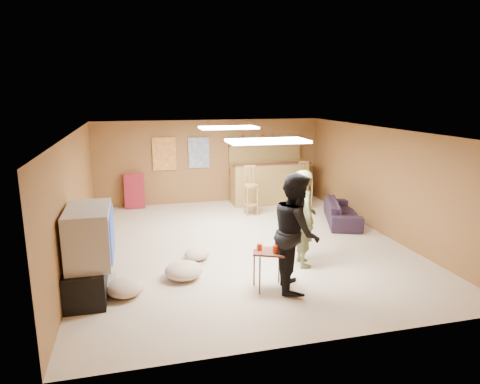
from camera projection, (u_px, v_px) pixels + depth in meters
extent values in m
plane|color=#C3AE95|center=(242.00, 244.00, 8.35)|extent=(7.00, 7.00, 0.00)
cube|color=silver|center=(243.00, 131.00, 7.86)|extent=(6.00, 7.00, 0.02)
cube|color=brown|center=(210.00, 161.00, 11.41)|extent=(6.00, 0.02, 2.20)
cube|color=brown|center=(320.00, 255.00, 4.80)|extent=(6.00, 0.02, 2.20)
cube|color=brown|center=(75.00, 198.00, 7.39)|extent=(0.02, 7.00, 2.20)
cube|color=brown|center=(383.00, 181.00, 8.82)|extent=(0.02, 7.00, 2.20)
cube|color=black|center=(88.00, 278.00, 6.23)|extent=(0.55, 1.30, 0.50)
cube|color=#B2B2B7|center=(104.00, 282.00, 6.31)|extent=(0.35, 0.50, 0.08)
cube|color=#B2B2B7|center=(89.00, 235.00, 6.10)|extent=(0.60, 1.10, 0.80)
cube|color=navy|center=(112.00, 233.00, 6.18)|extent=(0.02, 0.95, 0.65)
cube|color=olive|center=(269.00, 183.00, 11.37)|extent=(2.00, 0.60, 1.10)
cube|color=#411F15|center=(273.00, 164.00, 11.01)|extent=(2.10, 0.12, 0.05)
cube|color=olive|center=(265.00, 145.00, 11.59)|extent=(2.00, 0.18, 0.05)
cube|color=olive|center=(264.00, 156.00, 11.67)|extent=(2.00, 0.14, 0.60)
cube|color=#BF3F26|center=(164.00, 154.00, 11.03)|extent=(0.60, 0.03, 0.85)
cube|color=#334C99|center=(199.00, 153.00, 11.25)|extent=(0.55, 0.03, 0.80)
cube|color=maroon|center=(134.00, 191.00, 10.89)|extent=(0.50, 0.26, 0.91)
cube|color=white|center=(267.00, 141.00, 6.45)|extent=(1.20, 0.60, 0.04)
cube|color=white|center=(228.00, 128.00, 9.00)|extent=(1.20, 0.60, 0.04)
imported|color=#5A6037|center=(304.00, 218.00, 7.17)|extent=(0.46, 0.64, 1.65)
imported|color=black|center=(296.00, 232.00, 6.30)|extent=(0.85, 0.99, 1.76)
imported|color=black|center=(342.00, 212.00, 9.71)|extent=(1.21, 1.85, 0.50)
cube|color=#411F15|center=(270.00, 270.00, 6.39)|extent=(0.57, 0.52, 0.60)
cylinder|color=red|center=(260.00, 247.00, 6.35)|extent=(0.08, 0.08, 0.10)
cylinder|color=red|center=(275.00, 249.00, 6.24)|extent=(0.09, 0.09, 0.11)
cylinder|color=navy|center=(277.00, 244.00, 6.43)|extent=(0.11, 0.11, 0.12)
ellipsoid|color=tan|center=(184.00, 270.00, 6.78)|extent=(0.62, 0.62, 0.27)
ellipsoid|color=tan|center=(196.00, 254.00, 7.56)|extent=(0.50, 0.50, 0.19)
ellipsoid|color=tan|center=(125.00, 287.00, 6.20)|extent=(0.72, 0.72, 0.25)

